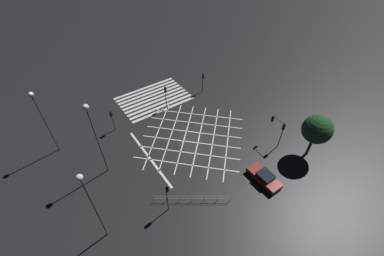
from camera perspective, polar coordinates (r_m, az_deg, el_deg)
name	(u,v)px	position (r m, az deg, el deg)	size (l,w,h in m)	color
ground_plane	(192,137)	(36.54, 0.00, -1.98)	(200.00, 200.00, 0.00)	black
road_markings	(164,111)	(41.18, -6.25, 3.85)	(17.08, 23.66, 0.01)	silver
traffic_light_ne_main	(167,193)	(27.06, -5.52, -14.17)	(0.39, 0.36, 4.44)	#424244
traffic_light_sw_cross	(203,79)	(43.80, 2.48, 10.91)	(0.36, 0.39, 3.64)	#424244
traffic_light_median_south	(166,93)	(40.04, -5.88, 7.71)	(0.36, 0.39, 3.99)	#424244
traffic_light_nw_main	(282,131)	(35.14, 19.44, -0.60)	(0.39, 0.36, 4.15)	#424244
traffic_light_nw_cross	(277,125)	(35.47, 18.28, 0.58)	(0.36, 2.16, 4.28)	#424244
traffic_light_se_cross	(112,117)	(37.63, -17.36, 2.34)	(0.36, 0.39, 3.47)	#424244
street_lamp_east	(92,124)	(28.78, -21.43, 0.92)	(0.64, 0.64, 10.39)	#424244
street_lamp_west	(38,109)	(34.98, -30.97, 3.67)	(0.61, 0.61, 9.40)	#424244
street_lamp_far	(88,196)	(23.71, -22.03, -13.74)	(0.56, 0.56, 9.92)	#424244
street_tree_near	(317,129)	(34.72, 26.07, -0.27)	(3.67, 3.67, 6.29)	brown
waiting_car	(264,177)	(32.39, 15.77, -10.50)	(1.77, 4.36, 1.27)	maroon
pedestrian_railing	(192,198)	(29.56, 0.00, -15.28)	(7.04, 4.91, 1.05)	#9EA0A5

